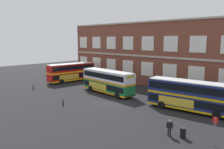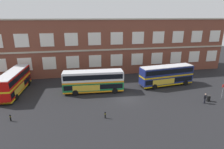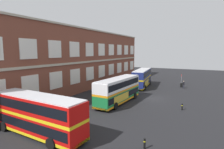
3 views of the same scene
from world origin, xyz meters
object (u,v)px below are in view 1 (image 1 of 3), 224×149
at_px(double_decker_middle, 108,81).
at_px(station_litter_bin, 183,133).
at_px(waiting_passenger, 170,127).
at_px(safety_bollard_east, 33,87).
at_px(safety_bollard_west, 63,102).
at_px(bus_stand_flag, 215,129).
at_px(double_decker_near, 72,72).
at_px(double_decker_far, 189,95).

height_order(double_decker_middle, station_litter_bin, double_decker_middle).
bearing_deg(waiting_passenger, safety_bollard_east, 179.50).
relative_size(station_litter_bin, safety_bollard_west, 1.08).
xyz_separation_m(waiting_passenger, bus_stand_flag, (3.96, 0.92, 0.70)).
height_order(double_decker_middle, safety_bollard_east, double_decker_middle).
bearing_deg(station_litter_bin, safety_bollard_east, -179.41).
xyz_separation_m(waiting_passenger, safety_bollard_west, (-16.62, -1.46, -0.44)).
bearing_deg(safety_bollard_west, waiting_passenger, 5.00).
xyz_separation_m(double_decker_near, station_litter_bin, (32.62, -10.05, -1.63)).
bearing_deg(safety_bollard_east, double_decker_far, 17.85).
distance_m(bus_stand_flag, safety_bollard_east, 33.31).
bearing_deg(double_decker_middle, safety_bollard_west, -86.22).
height_order(double_decker_middle, waiting_passenger, double_decker_middle).
distance_m(double_decker_far, bus_stand_flag, 10.24).
bearing_deg(safety_bollard_west, safety_bollard_east, 172.32).
xyz_separation_m(double_decker_far, station_litter_bin, (3.57, -8.36, -1.63)).
bearing_deg(station_litter_bin, safety_bollard_west, -173.50).
relative_size(waiting_passenger, safety_bollard_east, 1.79).
relative_size(double_decker_middle, bus_stand_flag, 4.12).
distance_m(double_decker_middle, station_litter_bin, 20.02).
relative_size(double_decker_far, safety_bollard_east, 11.82).
relative_size(double_decker_near, bus_stand_flag, 4.13).
relative_size(double_decker_middle, double_decker_far, 0.99).
height_order(double_decker_far, safety_bollard_west, double_decker_far).
height_order(double_decker_far, safety_bollard_east, double_decker_far).
distance_m(double_decker_near, station_litter_bin, 34.17).
bearing_deg(station_litter_bin, double_decker_far, 113.11).
xyz_separation_m(double_decker_middle, bus_stand_flag, (21.22, -7.33, -0.51)).
height_order(double_decker_middle, safety_bollard_west, double_decker_middle).
relative_size(double_decker_far, waiting_passenger, 6.60).
distance_m(double_decker_near, safety_bollard_east, 10.71).
bearing_deg(double_decker_middle, double_decker_far, 2.60).
xyz_separation_m(double_decker_far, bus_stand_flag, (6.37, -8.00, -0.51)).
bearing_deg(safety_bollard_east, double_decker_middle, 33.53).
distance_m(station_litter_bin, safety_bollard_west, 17.89).
bearing_deg(safety_bollard_west, double_decker_far, 36.15).
bearing_deg(safety_bollard_east, waiting_passenger, -0.50).
distance_m(waiting_passenger, safety_bollard_east, 29.33).
distance_m(station_litter_bin, safety_bollard_east, 30.48).
height_order(safety_bollard_west, safety_bollard_east, same).
distance_m(double_decker_far, waiting_passenger, 9.33).
height_order(bus_stand_flag, safety_bollard_east, bus_stand_flag).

